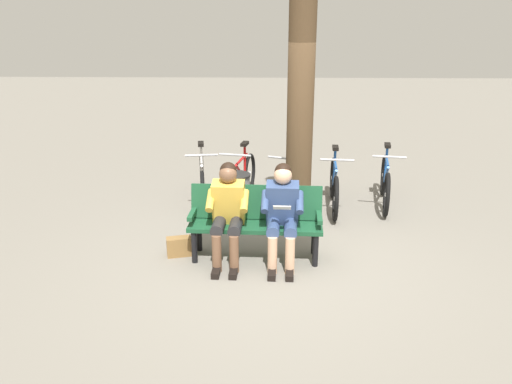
{
  "coord_description": "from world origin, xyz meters",
  "views": [
    {
      "loc": [
        0.12,
        5.57,
        2.78
      ],
      "look_at": [
        0.29,
        -0.34,
        0.75
      ],
      "focal_mm": 35.48,
      "sensor_mm": 36.0,
      "label": 1
    }
  ],
  "objects_px": {
    "handbag": "(179,247)",
    "bicycle_green": "(292,184)",
    "tree_trunk": "(301,92)",
    "litter_bin": "(236,199)",
    "bicycle_orange": "(334,186)",
    "person_companion": "(228,209)",
    "person_reading": "(282,210)",
    "bench": "(256,217)",
    "bicycle_red": "(242,180)",
    "bicycle_black": "(385,182)",
    "bicycle_blue": "(202,181)"
  },
  "relations": [
    {
      "from": "person_reading",
      "to": "handbag",
      "type": "distance_m",
      "value": 1.38
    },
    {
      "from": "bicycle_green",
      "to": "handbag",
      "type": "bearing_deg",
      "value": -19.15
    },
    {
      "from": "person_reading",
      "to": "bicycle_blue",
      "type": "xyz_separation_m",
      "value": [
        1.21,
        -2.06,
        -0.31
      ]
    },
    {
      "from": "litter_bin",
      "to": "bicycle_orange",
      "type": "xyz_separation_m",
      "value": [
        -1.46,
        -0.68,
        -0.01
      ]
    },
    {
      "from": "bicycle_red",
      "to": "bench",
      "type": "bearing_deg",
      "value": 19.13
    },
    {
      "from": "bicycle_black",
      "to": "bicycle_orange",
      "type": "xyz_separation_m",
      "value": [
        0.82,
        0.19,
        0.0
      ]
    },
    {
      "from": "litter_bin",
      "to": "person_reading",
      "type": "bearing_deg",
      "value": 117.82
    },
    {
      "from": "litter_bin",
      "to": "bicycle_blue",
      "type": "relative_size",
      "value": 0.44
    },
    {
      "from": "bicycle_black",
      "to": "bicycle_orange",
      "type": "relative_size",
      "value": 0.99
    },
    {
      "from": "handbag",
      "to": "bicycle_blue",
      "type": "relative_size",
      "value": 0.18
    },
    {
      "from": "person_reading",
      "to": "handbag",
      "type": "relative_size",
      "value": 4.0
    },
    {
      "from": "litter_bin",
      "to": "bicycle_orange",
      "type": "bearing_deg",
      "value": -155.01
    },
    {
      "from": "litter_bin",
      "to": "bicycle_black",
      "type": "relative_size",
      "value": 0.44
    },
    {
      "from": "tree_trunk",
      "to": "litter_bin",
      "type": "xyz_separation_m",
      "value": [
        0.87,
        -0.01,
        -1.5
      ]
    },
    {
      "from": "bicycle_black",
      "to": "bicycle_red",
      "type": "bearing_deg",
      "value": -81.53
    },
    {
      "from": "litter_bin",
      "to": "bicycle_orange",
      "type": "distance_m",
      "value": 1.61
    },
    {
      "from": "bicycle_orange",
      "to": "bicycle_red",
      "type": "distance_m",
      "value": 1.44
    },
    {
      "from": "handbag",
      "to": "bicycle_red",
      "type": "relative_size",
      "value": 0.18
    },
    {
      "from": "handbag",
      "to": "litter_bin",
      "type": "height_order",
      "value": "litter_bin"
    },
    {
      "from": "bicycle_green",
      "to": "bicycle_black",
      "type": "bearing_deg",
      "value": 115.5
    },
    {
      "from": "handbag",
      "to": "bicycle_orange",
      "type": "distance_m",
      "value": 2.73
    },
    {
      "from": "handbag",
      "to": "bicycle_blue",
      "type": "distance_m",
      "value": 1.95
    },
    {
      "from": "person_companion",
      "to": "litter_bin",
      "type": "bearing_deg",
      "value": -88.71
    },
    {
      "from": "person_reading",
      "to": "bench",
      "type": "bearing_deg",
      "value": -27.16
    },
    {
      "from": "handbag",
      "to": "bicycle_red",
      "type": "xyz_separation_m",
      "value": [
        -0.68,
        -1.96,
        0.24
      ]
    },
    {
      "from": "bench",
      "to": "bicycle_orange",
      "type": "bearing_deg",
      "value": -122.29
    },
    {
      "from": "person_companion",
      "to": "bicycle_black",
      "type": "xyz_separation_m",
      "value": [
        -2.3,
        -2.02,
        -0.3
      ]
    },
    {
      "from": "litter_bin",
      "to": "bicycle_green",
      "type": "distance_m",
      "value": 1.1
    },
    {
      "from": "bench",
      "to": "bicycle_blue",
      "type": "distance_m",
      "value": 2.09
    },
    {
      "from": "person_reading",
      "to": "bicycle_green",
      "type": "height_order",
      "value": "person_reading"
    },
    {
      "from": "bicycle_black",
      "to": "bicycle_blue",
      "type": "xyz_separation_m",
      "value": [
        2.87,
        -0.02,
        0.0
      ]
    },
    {
      "from": "person_companion",
      "to": "bicycle_orange",
      "type": "height_order",
      "value": "person_companion"
    },
    {
      "from": "person_companion",
      "to": "bicycle_orange",
      "type": "bearing_deg",
      "value": -126.72
    },
    {
      "from": "bicycle_red",
      "to": "handbag",
      "type": "bearing_deg",
      "value": -7.93
    },
    {
      "from": "bicycle_blue",
      "to": "bicycle_black",
      "type": "bearing_deg",
      "value": 81.56
    },
    {
      "from": "handbag",
      "to": "bicycle_green",
      "type": "height_order",
      "value": "bicycle_green"
    },
    {
      "from": "person_reading",
      "to": "bicycle_red",
      "type": "distance_m",
      "value": 2.19
    },
    {
      "from": "bench",
      "to": "bicycle_orange",
      "type": "xyz_separation_m",
      "value": [
        -1.16,
        -1.68,
        -0.15
      ]
    },
    {
      "from": "bench",
      "to": "bicycle_green",
      "type": "height_order",
      "value": "bicycle_green"
    },
    {
      "from": "tree_trunk",
      "to": "bicycle_black",
      "type": "relative_size",
      "value": 2.25
    },
    {
      "from": "person_reading",
      "to": "person_companion",
      "type": "distance_m",
      "value": 0.64
    },
    {
      "from": "person_companion",
      "to": "bicycle_orange",
      "type": "xyz_separation_m",
      "value": [
        -1.48,
        -1.83,
        -0.3
      ]
    },
    {
      "from": "tree_trunk",
      "to": "bicycle_black",
      "type": "bearing_deg",
      "value": -148.01
    },
    {
      "from": "tree_trunk",
      "to": "litter_bin",
      "type": "bearing_deg",
      "value": -0.81
    },
    {
      "from": "person_reading",
      "to": "bicycle_orange",
      "type": "distance_m",
      "value": 2.06
    },
    {
      "from": "bicycle_green",
      "to": "bench",
      "type": "bearing_deg",
      "value": 3.79
    },
    {
      "from": "person_reading",
      "to": "person_companion",
      "type": "relative_size",
      "value": 1.0
    },
    {
      "from": "bicycle_red",
      "to": "bicycle_blue",
      "type": "height_order",
      "value": "same"
    },
    {
      "from": "bench",
      "to": "tree_trunk",
      "type": "xyz_separation_m",
      "value": [
        -0.56,
        -0.99,
        1.36
      ]
    },
    {
      "from": "person_reading",
      "to": "bicycle_blue",
      "type": "distance_m",
      "value": 2.41
    }
  ]
}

